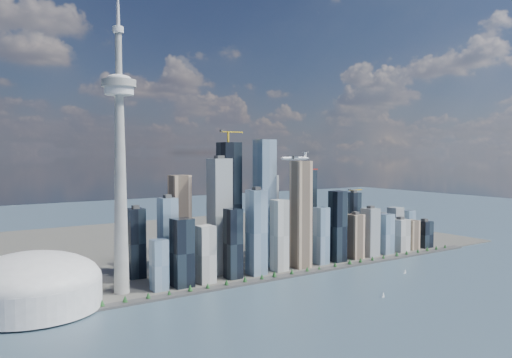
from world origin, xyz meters
TOP-DOWN VIEW (x-y plane):
  - ground at (0.00, 0.00)m, footprint 4000.00×4000.00m
  - seawall at (0.00, 250.00)m, footprint 1100.00×22.00m
  - land at (0.00, 700.00)m, footprint 1400.00×900.00m
  - shoreline_trees at (0.00, 250.00)m, footprint 960.53×7.20m
  - skyscraper_cluster at (59.61, 336.81)m, footprint 736.00×142.00m
  - needle_tower at (-300.00, 310.00)m, footprint 56.00×56.00m
  - dome_stadium at (-440.00, 300.00)m, footprint 200.00×200.00m
  - airplane at (-6.82, 211.60)m, footprint 60.09×53.33m
  - sailboat_west at (57.60, 53.91)m, footprint 7.01×2.85m
  - sailboat_east at (219.08, 142.45)m, footprint 6.77×2.12m

SIDE VIEW (x-z plane):
  - ground at x=0.00m, z-range 0.00..0.00m
  - land at x=0.00m, z-range 0.00..3.00m
  - seawall at x=0.00m, z-range 0.00..4.00m
  - sailboat_east at x=219.08m, z-range -1.68..7.71m
  - sailboat_west at x=57.60m, z-range -1.73..7.95m
  - shoreline_trees at x=0.00m, z-range 4.38..13.18m
  - dome_stadium at x=-440.00m, z-range -3.56..82.44m
  - skyscraper_cluster at x=59.61m, z-range -53.49..231.58m
  - airplane at x=-6.82m, z-range 223.62..238.28m
  - needle_tower at x=-300.00m, z-range -39.41..511.09m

